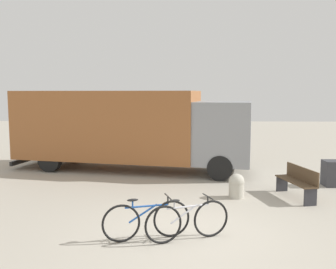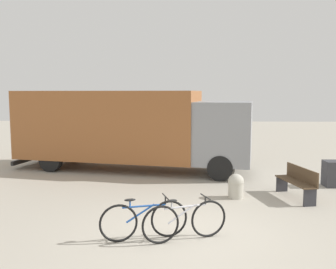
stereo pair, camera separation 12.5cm
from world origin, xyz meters
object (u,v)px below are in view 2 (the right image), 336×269
(delivery_truck, at_px, (129,126))
(bicycle_middle, at_px, (185,221))
(bollard_near_bench, at_px, (236,186))
(park_bench, at_px, (298,181))
(bicycle_near, at_px, (144,220))
(utility_box, at_px, (332,174))

(delivery_truck, bearing_deg, bicycle_middle, -61.88)
(delivery_truck, distance_m, bicycle_middle, 7.10)
(delivery_truck, height_order, bollard_near_bench, delivery_truck)
(bicycle_middle, bearing_deg, park_bench, 22.82)
(park_bench, bearing_deg, bicycle_middle, 121.86)
(bicycle_near, relative_size, utility_box, 2.14)
(bollard_near_bench, relative_size, utility_box, 0.85)
(delivery_truck, xyz_separation_m, bicycle_middle, (2.02, -6.70, -1.22))
(bicycle_near, relative_size, bicycle_middle, 1.02)
(bicycle_near, relative_size, bollard_near_bench, 2.52)
(delivery_truck, height_order, bicycle_middle, delivery_truck)
(utility_box, bearing_deg, park_bench, -136.72)
(delivery_truck, bearing_deg, utility_box, -8.10)
(delivery_truck, xyz_separation_m, bollard_near_bench, (3.43, -3.70, -1.27))
(park_bench, distance_m, bollard_near_bench, 1.66)
(bicycle_near, distance_m, bicycle_middle, 0.79)
(utility_box, bearing_deg, bicycle_near, -140.56)
(bicycle_near, height_order, bollard_near_bench, bicycle_near)
(bollard_near_bench, bearing_deg, delivery_truck, 132.87)
(bicycle_near, height_order, utility_box, bicycle_near)
(park_bench, height_order, bicycle_middle, park_bench)
(bicycle_middle, distance_m, utility_box, 6.30)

